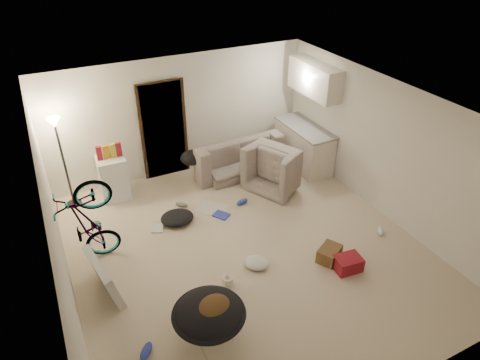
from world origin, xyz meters
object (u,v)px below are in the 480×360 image
floor_lamp (59,144)px  tv_box (104,277)px  juicer (228,281)px  drink_case_b (348,263)px  bicycle (93,240)px  kitchen_counter (303,147)px  saucer_chair (209,318)px  drink_case_a (329,254)px  mini_fridge (113,178)px  armchair (281,169)px  sofa (235,158)px

floor_lamp → tv_box: size_ratio=1.95×
juicer → drink_case_b: bearing=-15.9°
bicycle → tv_box: 0.77m
tv_box → drink_case_b: 3.72m
kitchen_counter → drink_case_b: bearing=-111.3°
drink_case_b → floor_lamp: bearing=140.4°
floor_lamp → tv_box: floor_lamp is taller
saucer_chair → juicer: bearing=51.4°
kitchen_counter → bicycle: bicycle is taller
saucer_chair → drink_case_a: saucer_chair is taller
kitchen_counter → tv_box: size_ratio=1.62×
floor_lamp → mini_fridge: (0.80, -0.10, -0.87)m
armchair → saucer_chair: bearing=109.6°
floor_lamp → drink_case_a: floor_lamp is taller
saucer_chair → drink_case_a: (2.33, 0.56, -0.29)m
saucer_chair → juicer: size_ratio=4.07×
floor_lamp → armchair: bearing=-15.6°
floor_lamp → juicer: (1.76, -3.27, -1.21)m
bicycle → tv_box: size_ratio=1.74×
sofa → saucer_chair: size_ratio=2.08×
mini_fridge → kitchen_counter: bearing=-6.2°
armchair → drink_case_a: 2.42m
kitchen_counter → juicer: (-3.07, -2.62, -0.34)m
kitchen_counter → mini_fridge: (-4.03, 0.55, -0.00)m
mini_fridge → drink_case_b: bearing=-51.1°
tv_box → juicer: tv_box is taller
floor_lamp → drink_case_b: size_ratio=4.39×
mini_fridge → tv_box: size_ratio=0.95×
juicer → bicycle: bearing=139.1°
armchair → bicycle: size_ratio=0.66×
drink_case_b → tv_box: bearing=167.8°
floor_lamp → kitchen_counter: size_ratio=1.21×
drink_case_b → juicer: bearing=171.0°
sofa → drink_case_b: sofa is taller
tv_box → drink_case_a: tv_box is taller
sofa → drink_case_a: (0.10, -3.27, -0.17)m
sofa → saucer_chair: (-2.23, -3.83, 0.11)m
saucer_chair → armchair: bearing=46.0°
tv_box → bicycle: bearing=80.3°
kitchen_counter → sofa: size_ratio=0.76×
armchair → drink_case_a: armchair is taller
bicycle → juicer: 2.23m
sofa → mini_fridge: 2.59m
armchair → bicycle: 3.94m
kitchen_counter → tv_box: 5.11m
tv_box → juicer: (1.66, -0.69, -0.21)m
floor_lamp → drink_case_b: bearing=-46.4°
kitchen_counter → armchair: 0.98m
sofa → armchair: 1.09m
mini_fridge → drink_case_b: mini_fridge is taller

